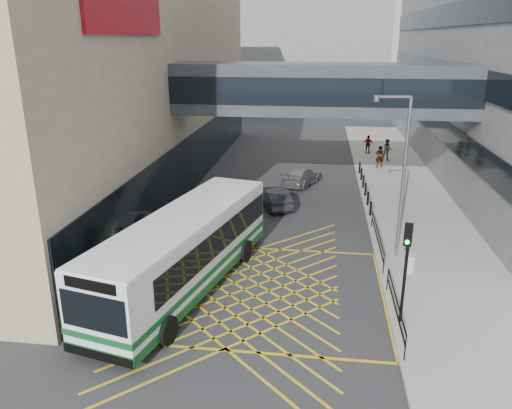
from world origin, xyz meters
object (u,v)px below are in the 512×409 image
at_px(pedestrian_a, 380,157).
at_px(car_white, 181,223).
at_px(bus, 186,249).
at_px(car_silver, 302,176).
at_px(street_lamp, 401,169).
at_px(car_dark, 274,197).
at_px(litter_bin, 409,263).
at_px(pedestrian_c, 368,144).
at_px(traffic_light, 406,259).
at_px(pedestrian_b, 387,150).

bearing_deg(pedestrian_a, car_white, 54.27).
height_order(bus, pedestrian_a, bus).
bearing_deg(car_silver, car_white, 79.82).
bearing_deg(street_lamp, car_dark, 125.79).
relative_size(litter_bin, pedestrian_a, 0.47).
relative_size(car_dark, pedestrian_c, 2.55).
height_order(car_dark, traffic_light, traffic_light).
xyz_separation_m(traffic_light, pedestrian_b, (2.56, 26.69, -1.71)).
xyz_separation_m(bus, litter_bin, (9.88, 2.46, -1.23)).
bearing_deg(car_silver, pedestrian_c, -97.99).
bearing_deg(pedestrian_a, pedestrian_c, -82.62).
xyz_separation_m(car_dark, pedestrian_a, (7.74, 10.57, 0.42)).
bearing_deg(car_silver, pedestrian_a, -119.72).
relative_size(car_dark, traffic_light, 1.05).
bearing_deg(car_dark, bus, 55.14).
bearing_deg(car_white, car_dark, -131.11).
distance_m(bus, car_white, 6.51).
relative_size(car_white, street_lamp, 0.51).
bearing_deg(car_dark, traffic_light, 93.11).
relative_size(car_white, car_dark, 0.92).
relative_size(street_lamp, pedestrian_c, 4.66).
height_order(litter_bin, pedestrian_c, pedestrian_c).
distance_m(bus, car_dark, 11.80).
bearing_deg(traffic_light, pedestrian_a, 104.17).
height_order(traffic_light, pedestrian_c, traffic_light).
relative_size(car_white, pedestrian_b, 2.10).
bearing_deg(litter_bin, pedestrian_c, 89.75).
bearing_deg(street_lamp, pedestrian_a, 79.39).
distance_m(car_dark, street_lamp, 10.53).
relative_size(bus, pedestrian_b, 6.60).
height_order(car_white, car_dark, car_dark).
bearing_deg(car_silver, litter_bin, 131.48).
distance_m(bus, traffic_light, 9.13).
bearing_deg(bus, litter_bin, 27.42).
xyz_separation_m(car_silver, pedestrian_a, (6.17, 5.19, 0.40)).
height_order(traffic_light, street_lamp, street_lamp).
relative_size(bus, litter_bin, 14.23).
distance_m(litter_bin, pedestrian_a, 19.54).
bearing_deg(pedestrian_a, traffic_light, 88.48).
bearing_deg(car_white, litter_bin, 163.35).
relative_size(car_white, car_silver, 0.89).
relative_size(bus, car_white, 3.15).
bearing_deg(pedestrian_a, litter_bin, 90.60).
bearing_deg(car_dark, pedestrian_b, -144.62).
bearing_deg(car_dark, pedestrian_c, -135.84).
height_order(car_dark, car_silver, car_silver).
distance_m(car_white, pedestrian_b, 22.92).
bearing_deg(litter_bin, car_white, 163.01).
distance_m(traffic_light, litter_bin, 5.09).
distance_m(car_white, car_silver, 12.42).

